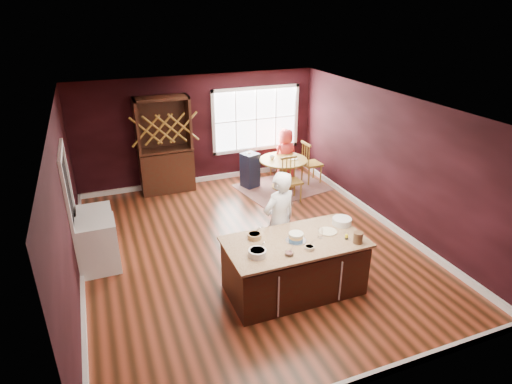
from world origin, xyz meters
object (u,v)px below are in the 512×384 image
(chair_east, at_px, (312,162))
(hutch, at_px, (165,146))
(baker, at_px, (279,222))
(chair_north, at_px, (280,156))
(dining_table, at_px, (283,168))
(dryer, at_px, (97,230))
(kitchen_island, at_px, (294,267))
(layer_cake, at_px, (296,237))
(washer, at_px, (99,245))
(seated_woman, at_px, (285,155))
(chair_south, at_px, (292,180))
(toddler, at_px, (250,156))
(high_chair, at_px, (250,169))

(chair_east, relative_size, hutch, 0.47)
(chair_east, bearing_deg, baker, 141.17)
(chair_north, bearing_deg, dining_table, 35.22)
(dining_table, relative_size, dryer, 1.37)
(baker, xyz_separation_m, chair_east, (2.37, 3.22, -0.35))
(kitchen_island, bearing_deg, hutch, 103.28)
(layer_cake, xyz_separation_m, washer, (-2.85, 1.78, -0.53))
(kitchen_island, bearing_deg, washer, 147.96)
(kitchen_island, relative_size, dryer, 2.53)
(chair_north, relative_size, seated_woman, 0.77)
(baker, distance_m, chair_south, 2.81)
(kitchen_island, relative_size, washer, 2.36)
(layer_cake, height_order, washer, layer_cake)
(chair_south, height_order, toddler, chair_south)
(kitchen_island, relative_size, chair_north, 2.07)
(chair_north, relative_size, toddler, 4.03)
(high_chair, bearing_deg, chair_east, -30.30)
(hutch, height_order, dryer, hutch)
(kitchen_island, height_order, baker, baker)
(kitchen_island, bearing_deg, baker, 86.75)
(chair_east, bearing_deg, dryer, 103.45)
(chair_south, xyz_separation_m, dryer, (-4.29, -0.68, -0.09))
(baker, height_order, hutch, hutch)
(chair_south, height_order, high_chair, chair_south)
(chair_north, distance_m, high_chair, 1.10)
(chair_north, xyz_separation_m, high_chair, (-1.00, -0.44, -0.07))
(high_chair, bearing_deg, chair_north, 3.89)
(high_chair, relative_size, toddler, 3.50)
(chair_north, height_order, toddler, chair_north)
(chair_north, bearing_deg, chair_south, 39.45)
(chair_north, xyz_separation_m, seated_woman, (-0.01, -0.36, 0.16))
(kitchen_island, xyz_separation_m, chair_east, (2.41, 3.92, 0.11))
(hutch, height_order, washer, hutch)
(kitchen_island, distance_m, chair_north, 5.00)
(kitchen_island, height_order, layer_cake, layer_cake)
(seated_woman, xyz_separation_m, hutch, (-2.95, 0.43, 0.47))
(kitchen_island, distance_m, toddler, 4.29)
(baker, relative_size, dryer, 2.09)
(chair_north, height_order, hutch, hutch)
(chair_south, bearing_deg, hutch, 147.70)
(toddler, relative_size, hutch, 0.11)
(chair_east, relative_size, high_chair, 1.20)
(high_chair, bearing_deg, washer, -166.34)
(kitchen_island, relative_size, chair_south, 2.10)
(dining_table, bearing_deg, washer, -154.98)
(hutch, bearing_deg, chair_south, -32.28)
(kitchen_island, xyz_separation_m, baker, (0.04, 0.70, 0.46))
(baker, distance_m, layer_cake, 0.70)
(seated_woman, bearing_deg, dining_table, 49.72)
(toddler, bearing_deg, dryer, -154.22)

